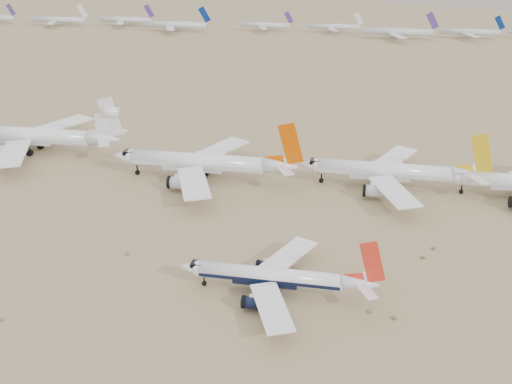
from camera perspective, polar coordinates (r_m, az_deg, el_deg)
ground at (r=129.23m, az=-1.02°, el=-9.86°), size 7000.00×7000.00×0.00m
main_airliner at (r=130.41m, az=1.99°, el=-7.57°), size 39.32×38.41×13.88m
row2_gold_tail at (r=184.54m, az=11.98°, el=1.80°), size 50.09×48.99×17.83m
row2_orange_tail at (r=186.69m, az=-4.56°, el=2.61°), size 53.44×52.28×19.06m
row2_white_trijet at (r=220.35m, az=-18.84°, el=4.76°), size 56.74×55.46×20.11m
distant_storage_row at (r=442.03m, az=10.54°, el=14.05°), size 626.93×60.72×15.24m
desert_scrub at (r=111.57m, az=-2.00°, el=-15.75°), size 261.14×121.67×0.63m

